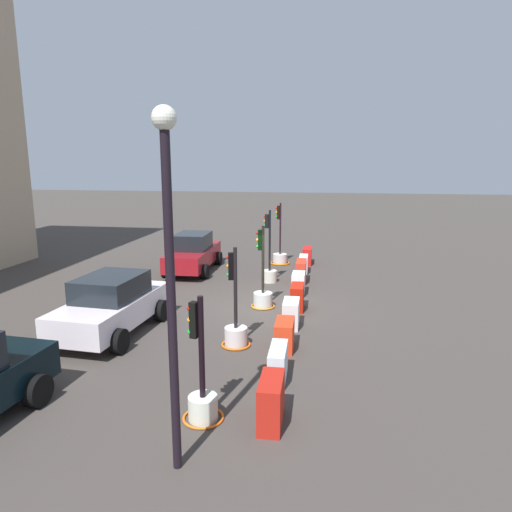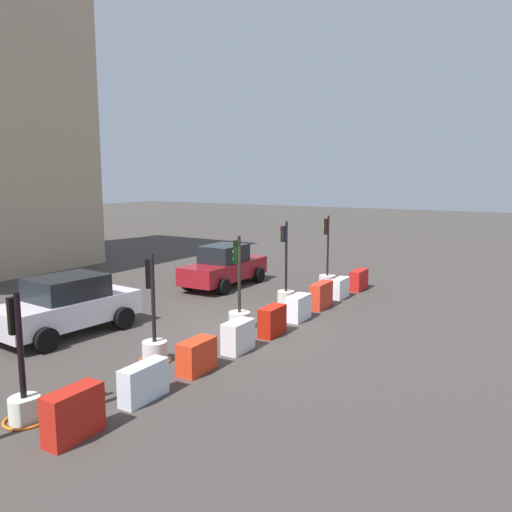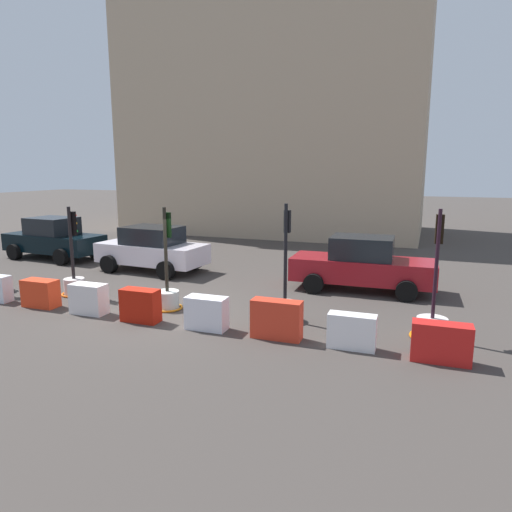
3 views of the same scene
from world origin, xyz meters
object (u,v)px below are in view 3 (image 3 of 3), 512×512
construction_barrier_2 (41,293)px  construction_barrier_3 (89,299)px  traffic_light_1 (74,280)px  car_black_sedan (54,239)px  traffic_light_2 (167,293)px  construction_barrier_5 (207,313)px  traffic_light_3 (285,300)px  car_red_compact (362,265)px  construction_barrier_8 (441,343)px  construction_barrier_7 (352,331)px  car_white_van (152,249)px  construction_barrier_4 (140,305)px  traffic_light_4 (432,322)px  construction_barrier_6 (277,319)px

construction_barrier_2 → construction_barrier_3: construction_barrier_3 is taller
traffic_light_1 → car_black_sedan: bearing=139.1°
car_black_sedan → traffic_light_1: bearing=-40.9°
traffic_light_2 → construction_barrier_5: 2.07m
traffic_light_3 → traffic_light_1: bearing=180.0°
car_red_compact → construction_barrier_8: bearing=-65.8°
construction_barrier_5 → construction_barrier_7: bearing=0.3°
traffic_light_3 → car_white_van: (-6.42, 3.74, 0.31)m
traffic_light_3 → construction_barrier_2: bearing=-169.0°
traffic_light_3 → traffic_light_2: bearing=-176.2°
traffic_light_3 → construction_barrier_8: size_ratio=2.59×
traffic_light_1 → construction_barrier_7: 8.79m
construction_barrier_4 → construction_barrier_3: bearing=177.9°
traffic_light_3 → construction_barrier_2: size_ratio=2.96×
traffic_light_4 → construction_barrier_5: bearing=-166.0°
construction_barrier_2 → traffic_light_2: bearing=17.7°
construction_barrier_2 → car_black_sedan: (-5.02, 5.68, 0.47)m
traffic_light_1 → construction_barrier_3: (1.71, -1.35, -0.05)m
traffic_light_4 → construction_barrier_6: size_ratio=2.55×
construction_barrier_2 → construction_barrier_5: bearing=0.1°
construction_barrier_6 → traffic_light_4: bearing=20.7°
construction_barrier_3 → traffic_light_3: bearing=14.8°
construction_barrier_5 → car_red_compact: bearing=59.1°
car_red_compact → car_black_sedan: bearing=177.1°
construction_barrier_5 → construction_barrier_6: construction_barrier_6 is taller
construction_barrier_7 → construction_barrier_8: construction_barrier_8 is taller
construction_barrier_6 → construction_barrier_7: (1.70, 0.01, -0.07)m
construction_barrier_5 → construction_barrier_3: bearing=-179.5°
traffic_light_4 → construction_barrier_4: (-6.93, -1.36, 0.02)m
construction_barrier_2 → car_red_compact: 9.62m
traffic_light_2 → construction_barrier_2: size_ratio=2.79×
construction_barrier_3 → car_white_van: car_white_van is taller
traffic_light_3 → construction_barrier_7: size_ratio=2.89×
traffic_light_1 → construction_barrier_6: (6.99, -1.31, -0.00)m
construction_barrier_5 → construction_barrier_4: bearing=-177.1°
construction_barrier_2 → car_black_sedan: bearing=131.5°
construction_barrier_8 → car_black_sedan: 16.52m
construction_barrier_8 → construction_barrier_7: bearing=177.8°
car_white_van → traffic_light_2: bearing=-52.1°
construction_barrier_3 → construction_barrier_4: construction_barrier_4 is taller
car_white_van → car_black_sedan: size_ratio=0.94×
traffic_light_2 → traffic_light_4: traffic_light_4 is taller
construction_barrier_2 → car_white_van: bearing=85.9°
traffic_light_2 → construction_barrier_2: bearing=-162.3°
traffic_light_3 → car_red_compact: traffic_light_3 is taller
construction_barrier_8 → car_red_compact: (-2.27, 5.05, 0.43)m
traffic_light_4 → construction_barrier_2: 10.38m
construction_barrier_8 → traffic_light_2: bearing=170.7°
traffic_light_1 → construction_barrier_3: traffic_light_1 is taller
traffic_light_3 → traffic_light_4: traffic_light_3 is taller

